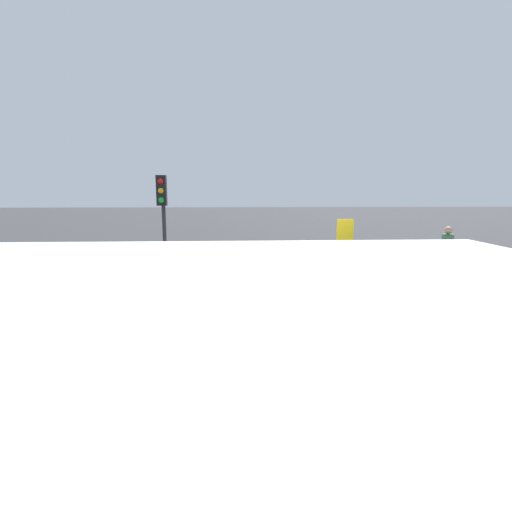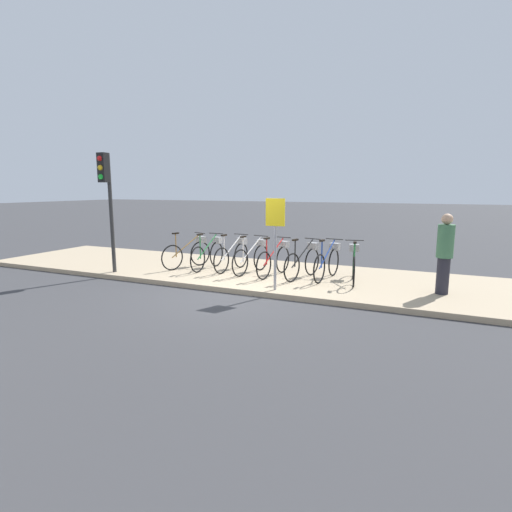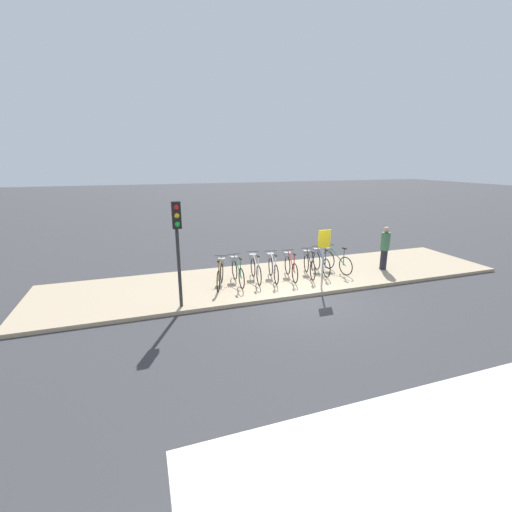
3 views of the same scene
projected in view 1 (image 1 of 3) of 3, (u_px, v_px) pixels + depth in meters
ground_plane at (314, 302)px, 10.45m from camera, size 120.00×120.00×0.00m
sidewalk at (302, 284)px, 12.30m from camera, size 17.15×3.78×0.12m
parked_bicycle_0 at (225, 269)px, 11.93m from camera, size 0.69×1.61×1.04m
parked_bicycle_1 at (246, 269)px, 12.02m from camera, size 0.46×1.70×1.04m
parked_bicycle_2 at (269, 268)px, 12.16m from camera, size 0.46×1.69×1.04m
parked_bicycle_3 at (291, 268)px, 12.08m from camera, size 0.47×1.68×1.04m
parked_bicycle_4 at (313, 268)px, 12.05m from camera, size 0.46×1.69×1.04m
parked_bicycle_5 at (338, 268)px, 12.11m from camera, size 0.56×1.66×1.04m
parked_bicycle_6 at (356, 267)px, 12.28m from camera, size 0.46×1.69×1.04m
parked_bicycle_7 at (376, 267)px, 12.29m from camera, size 0.50×1.68×1.04m
pedestrian at (447, 254)px, 11.92m from camera, size 0.34×0.34×1.73m
traffic_light at (163, 210)px, 10.10m from camera, size 0.24×0.40×3.15m
sign_post at (345, 244)px, 10.53m from camera, size 0.44×0.07×2.04m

